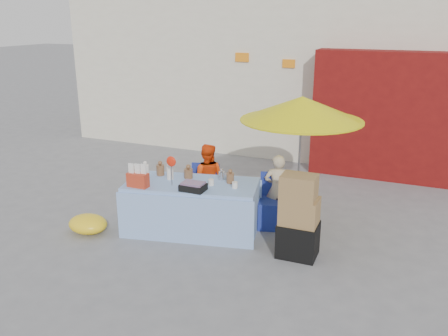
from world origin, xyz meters
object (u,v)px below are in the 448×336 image
at_px(vendor_orange, 207,178).
at_px(vendor_beige, 277,189).
at_px(umbrella, 302,109).
at_px(market_table, 192,206).
at_px(box_stack, 299,219).
at_px(chair_right, 274,211).
at_px(chair_left, 204,200).

xyz_separation_m(vendor_orange, vendor_beige, (1.25, 0.00, -0.02)).
distance_m(vendor_orange, umbrella, 2.02).
bearing_deg(vendor_orange, market_table, 82.83).
bearing_deg(box_stack, chair_right, 126.23).
distance_m(vendor_beige, box_stack, 1.13).
relative_size(chair_left, box_stack, 0.70).
height_order(chair_left, box_stack, box_stack).
distance_m(vendor_orange, vendor_beige, 1.25).
distance_m(chair_left, chair_right, 1.25).
bearing_deg(market_table, chair_right, 17.69).
distance_m(chair_left, box_stack, 2.05).
height_order(market_table, umbrella, umbrella).
xyz_separation_m(chair_left, vendor_orange, (0.00, 0.13, 0.35)).
distance_m(market_table, vendor_beige, 1.41).
height_order(market_table, box_stack, market_table).
bearing_deg(market_table, umbrella, 20.83).
bearing_deg(vendor_beige, box_stack, 107.66).
bearing_deg(vendor_orange, chair_right, 159.45).
xyz_separation_m(chair_right, vendor_beige, (0.00, 0.13, 0.33)).
bearing_deg(vendor_orange, vendor_beige, 165.62).
xyz_separation_m(vendor_orange, box_stack, (1.85, -0.96, -0.05)).
distance_m(vendor_beige, umbrella, 1.35).
xyz_separation_m(vendor_beige, box_stack, (0.60, -0.96, -0.03)).
height_order(umbrella, box_stack, umbrella).
bearing_deg(market_table, chair_left, 86.70).
bearing_deg(umbrella, box_stack, -74.83).
distance_m(market_table, box_stack, 1.76).
bearing_deg(market_table, vendor_beige, 22.40).
bearing_deg(vendor_beige, chair_left, -8.25).
relative_size(market_table, box_stack, 1.85).
relative_size(market_table, chair_right, 2.63).
xyz_separation_m(market_table, umbrella, (1.45, 0.95, 1.48)).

